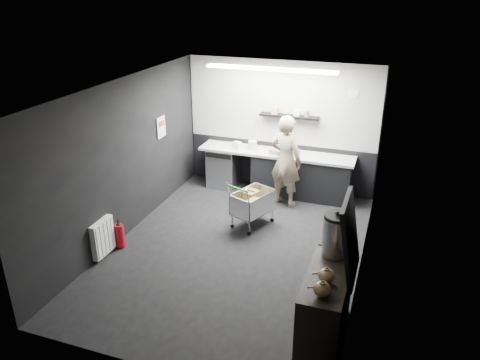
% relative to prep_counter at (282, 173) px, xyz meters
% --- Properties ---
extents(floor, '(5.50, 5.50, 0.00)m').
position_rel_prep_counter_xyz_m(floor, '(-0.14, -2.42, -0.46)').
color(floor, black).
rests_on(floor, ground).
extents(ceiling, '(5.50, 5.50, 0.00)m').
position_rel_prep_counter_xyz_m(ceiling, '(-0.14, -2.42, 2.24)').
color(ceiling, white).
rests_on(ceiling, wall_back).
extents(wall_back, '(5.50, 0.00, 5.50)m').
position_rel_prep_counter_xyz_m(wall_back, '(-0.14, 0.33, 0.89)').
color(wall_back, black).
rests_on(wall_back, floor).
extents(wall_front, '(5.50, 0.00, 5.50)m').
position_rel_prep_counter_xyz_m(wall_front, '(-0.14, -5.17, 0.89)').
color(wall_front, black).
rests_on(wall_front, floor).
extents(wall_left, '(0.00, 5.50, 5.50)m').
position_rel_prep_counter_xyz_m(wall_left, '(-2.14, -2.42, 0.89)').
color(wall_left, black).
rests_on(wall_left, floor).
extents(wall_right, '(0.00, 5.50, 5.50)m').
position_rel_prep_counter_xyz_m(wall_right, '(1.86, -2.42, 0.89)').
color(wall_right, black).
rests_on(wall_right, floor).
extents(kitchen_wall_panel, '(3.95, 0.02, 1.70)m').
position_rel_prep_counter_xyz_m(kitchen_wall_panel, '(-0.14, 0.31, 1.39)').
color(kitchen_wall_panel, '#B9B9B4').
rests_on(kitchen_wall_panel, wall_back).
extents(dado_panel, '(3.95, 0.02, 1.00)m').
position_rel_prep_counter_xyz_m(dado_panel, '(-0.14, 0.31, 0.04)').
color(dado_panel, black).
rests_on(dado_panel, wall_back).
extents(floating_shelf, '(1.20, 0.22, 0.04)m').
position_rel_prep_counter_xyz_m(floating_shelf, '(0.06, 0.20, 1.16)').
color(floating_shelf, black).
rests_on(floating_shelf, wall_back).
extents(wall_clock, '(0.20, 0.03, 0.20)m').
position_rel_prep_counter_xyz_m(wall_clock, '(1.26, 0.30, 1.69)').
color(wall_clock, white).
rests_on(wall_clock, wall_back).
extents(poster, '(0.02, 0.30, 0.40)m').
position_rel_prep_counter_xyz_m(poster, '(-2.12, -1.12, 1.09)').
color(poster, white).
rests_on(poster, wall_left).
extents(poster_red_band, '(0.02, 0.22, 0.10)m').
position_rel_prep_counter_xyz_m(poster_red_band, '(-2.11, -1.12, 1.16)').
color(poster_red_band, red).
rests_on(poster_red_band, poster).
extents(radiator, '(0.10, 0.50, 0.60)m').
position_rel_prep_counter_xyz_m(radiator, '(-2.08, -3.32, -0.11)').
color(radiator, white).
rests_on(radiator, wall_left).
extents(ceiling_strip, '(2.40, 0.20, 0.04)m').
position_rel_prep_counter_xyz_m(ceiling_strip, '(-0.14, -0.57, 2.21)').
color(ceiling_strip, white).
rests_on(ceiling_strip, ceiling).
extents(prep_counter, '(3.20, 0.61, 0.90)m').
position_rel_prep_counter_xyz_m(prep_counter, '(0.00, 0.00, 0.00)').
color(prep_counter, black).
rests_on(prep_counter, floor).
extents(person, '(0.76, 0.61, 1.82)m').
position_rel_prep_counter_xyz_m(person, '(0.19, -0.45, 0.45)').
color(person, beige).
rests_on(person, floor).
extents(shopping_cart, '(0.75, 0.99, 0.89)m').
position_rel_prep_counter_xyz_m(shopping_cart, '(-0.14, -1.51, -0.04)').
color(shopping_cart, silver).
rests_on(shopping_cart, floor).
extents(sideboard, '(0.56, 1.30, 1.95)m').
position_rel_prep_counter_xyz_m(sideboard, '(1.61, -4.01, 0.16)').
color(sideboard, black).
rests_on(sideboard, floor).
extents(fire_extinguisher, '(0.15, 0.15, 0.50)m').
position_rel_prep_counter_xyz_m(fire_extinguisher, '(-1.99, -2.99, -0.21)').
color(fire_extinguisher, '#AB0B15').
rests_on(fire_extinguisher, floor).
extents(cardboard_box, '(0.59, 0.51, 0.10)m').
position_rel_prep_counter_xyz_m(cardboard_box, '(0.05, -0.05, 0.49)').
color(cardboard_box, tan).
rests_on(cardboard_box, prep_counter).
extents(pink_tub, '(0.18, 0.18, 0.18)m').
position_rel_prep_counter_xyz_m(pink_tub, '(-0.64, 0.00, 0.53)').
color(pink_tub, beige).
rests_on(pink_tub, prep_counter).
extents(white_container, '(0.19, 0.18, 0.14)m').
position_rel_prep_counter_xyz_m(white_container, '(-0.96, -0.05, 0.51)').
color(white_container, white).
rests_on(white_container, prep_counter).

